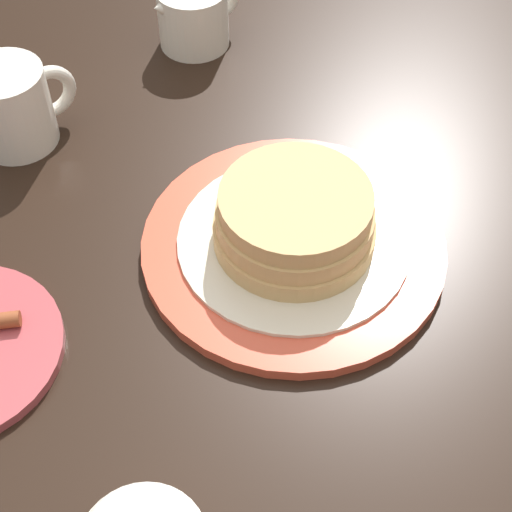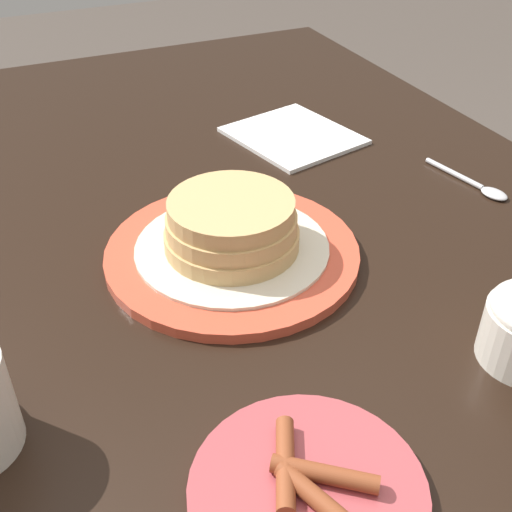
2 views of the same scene
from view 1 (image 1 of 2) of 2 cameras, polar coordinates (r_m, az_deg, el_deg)
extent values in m
cube|color=black|center=(0.76, -0.92, 1.47)|extent=(1.51, 1.08, 0.03)
cube|color=black|center=(1.62, 10.81, 13.96)|extent=(0.07, 0.07, 0.71)
cylinder|color=#DB5138|center=(0.72, 2.73, 0.77)|extent=(0.28, 0.28, 0.01)
cylinder|color=beige|center=(0.71, 2.75, 1.18)|extent=(0.21, 0.21, 0.00)
cylinder|color=tan|center=(0.71, 2.79, 1.79)|extent=(0.15, 0.15, 0.02)
cylinder|color=tan|center=(0.69, 2.85, 2.83)|extent=(0.14, 0.14, 0.02)
cylinder|color=tan|center=(0.68, 2.91, 3.91)|extent=(0.13, 0.13, 0.02)
cylinder|color=silver|center=(0.84, -17.45, 10.28)|extent=(0.08, 0.08, 0.09)
torus|color=silver|center=(0.85, -14.88, 11.42)|extent=(0.06, 0.01, 0.06)
cylinder|color=brown|center=(0.82, -18.04, 12.19)|extent=(0.07, 0.07, 0.00)
cylinder|color=silver|center=(0.95, -4.59, 16.93)|extent=(0.08, 0.08, 0.07)
cone|color=silver|center=(0.92, -6.74, 17.49)|extent=(0.03, 0.04, 0.04)
torus|color=silver|center=(0.96, -2.43, 18.07)|extent=(0.04, 0.01, 0.04)
camera|label=2|loc=(0.64, -58.29, 15.81)|focal=45.00mm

